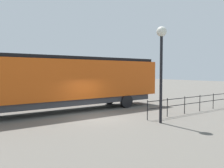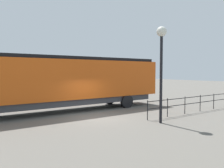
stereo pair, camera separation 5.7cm
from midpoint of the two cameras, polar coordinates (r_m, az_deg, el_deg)
The scene contains 4 objects.
ground_plane at distance 14.89m, azimuth -3.71°, elevation -8.34°, with size 120.00×120.00×0.00m, color #666059.
locomotive at distance 16.95m, azimuth -12.38°, elevation 0.77°, with size 2.81×17.47×4.05m.
lamp_post at distance 13.27m, azimuth 12.43°, elevation 8.11°, with size 0.57×0.57×5.51m.
platform_fence at distance 18.16m, azimuth 21.39°, elevation -3.95°, with size 0.05×10.86×1.22m.
Camera 2 is at (12.47, -7.58, 2.96)m, focal length 36.37 mm.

